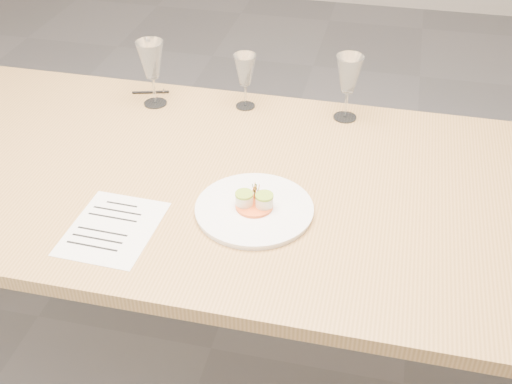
% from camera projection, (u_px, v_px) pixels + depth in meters
% --- Properties ---
extents(ground, '(7.00, 7.00, 0.00)m').
position_uv_depth(ground, '(211.00, 348.00, 2.25)').
color(ground, slate).
rests_on(ground, ground).
extents(dining_table, '(2.40, 1.00, 0.75)m').
position_uv_depth(dining_table, '(201.00, 193.00, 1.85)').
color(dining_table, tan).
rests_on(dining_table, ground).
extents(dinner_plate, '(0.31, 0.31, 0.08)m').
position_uv_depth(dinner_plate, '(254.00, 208.00, 1.66)').
color(dinner_plate, white).
rests_on(dinner_plate, dining_table).
extents(recipe_sheet, '(0.22, 0.28, 0.00)m').
position_uv_depth(recipe_sheet, '(113.00, 228.00, 1.61)').
color(recipe_sheet, white).
rests_on(recipe_sheet, dining_table).
extents(ballpoint_pen, '(0.12, 0.05, 0.01)m').
position_uv_depth(ballpoint_pen, '(151.00, 92.00, 2.19)').
color(ballpoint_pen, black).
rests_on(ballpoint_pen, dining_table).
extents(wine_glass_0, '(0.09, 0.09, 0.22)m').
position_uv_depth(wine_glass_0, '(151.00, 61.00, 2.04)').
color(wine_glass_0, white).
rests_on(wine_glass_0, dining_table).
extents(wine_glass_1, '(0.07, 0.07, 0.18)m').
position_uv_depth(wine_glass_1, '(245.00, 71.00, 2.04)').
color(wine_glass_1, white).
rests_on(wine_glass_1, dining_table).
extents(wine_glass_2, '(0.09, 0.09, 0.21)m').
position_uv_depth(wine_glass_2, '(349.00, 76.00, 1.97)').
color(wine_glass_2, white).
rests_on(wine_glass_2, dining_table).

